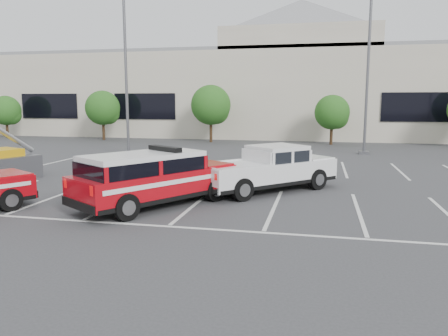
% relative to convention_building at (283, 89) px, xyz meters
% --- Properties ---
extents(ground, '(120.00, 120.00, 0.00)m').
position_rel_convention_building_xyz_m(ground, '(-0.18, -31.86, -4.72)').
color(ground, '#363639').
rests_on(ground, ground).
extents(stall_markings, '(23.00, 15.00, 0.01)m').
position_rel_convention_building_xyz_m(stall_markings, '(-0.18, -27.36, -4.71)').
color(stall_markings, silver).
rests_on(stall_markings, ground).
extents(convention_building, '(60.00, 16.99, 13.20)m').
position_rel_convention_building_xyz_m(convention_building, '(0.00, 0.00, 0.00)').
color(convention_building, beige).
rests_on(convention_building, ground).
extents(tree_far_left, '(2.77, 2.77, 3.99)m').
position_rel_convention_building_xyz_m(tree_far_left, '(-25.09, -9.82, -2.22)').
color(tree_far_left, '#3F2B19').
rests_on(tree_far_left, ground).
extents(tree_left, '(3.07, 3.07, 4.42)m').
position_rel_convention_building_xyz_m(tree_left, '(-15.09, -9.82, -1.95)').
color(tree_left, '#3F2B19').
rests_on(tree_left, ground).
extents(tree_mid_left, '(3.37, 3.37, 4.85)m').
position_rel_convention_building_xyz_m(tree_mid_left, '(-5.09, -9.82, -1.68)').
color(tree_mid_left, '#3F2B19').
rests_on(tree_mid_left, ground).
extents(tree_mid_right, '(2.77, 2.77, 3.99)m').
position_rel_convention_building_xyz_m(tree_mid_right, '(4.91, -9.82, -2.22)').
color(tree_mid_right, '#3F2B19').
rests_on(tree_mid_right, ground).
extents(light_pole_left, '(0.90, 0.60, 10.24)m').
position_rel_convention_building_xyz_m(light_pole_left, '(-8.18, -19.86, 0.47)').
color(light_pole_left, '#59595E').
rests_on(light_pole_left, ground).
extents(light_pole_mid, '(0.90, 0.60, 10.24)m').
position_rel_convention_building_xyz_m(light_pole_mid, '(6.82, -15.86, 0.47)').
color(light_pole_mid, '#59595E').
rests_on(light_pole_mid, ground).
extents(fire_chief_suv, '(4.79, 5.85, 1.98)m').
position_rel_convention_building_xyz_m(fire_chief_suv, '(-1.47, -32.44, -3.91)').
color(fire_chief_suv, '#A10710').
rests_on(fire_chief_suv, ground).
extents(white_pickup, '(5.43, 5.55, 1.77)m').
position_rel_convention_building_xyz_m(white_pickup, '(1.97, -29.13, -4.01)').
color(white_pickup, silver).
rests_on(white_pickup, ground).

